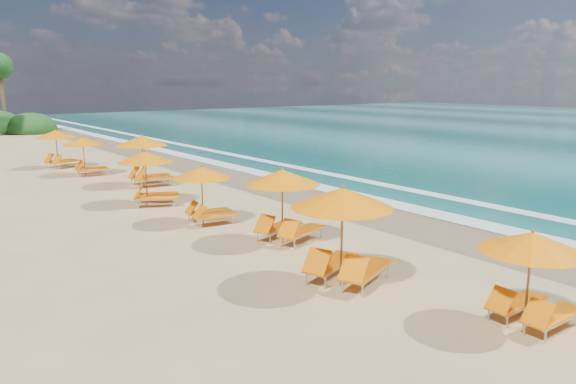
{
  "coord_description": "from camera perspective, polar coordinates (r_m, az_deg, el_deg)",
  "views": [
    {
      "loc": [
        -11.42,
        -14.93,
        5.04
      ],
      "look_at": [
        0.0,
        0.0,
        1.2
      ],
      "focal_mm": 33.2,
      "sensor_mm": 36.0,
      "label": 1
    }
  ],
  "objects": [
    {
      "name": "ground",
      "position": [
        19.46,
        0.0,
        -3.46
      ],
      "size": [
        160.0,
        160.0,
        0.0
      ],
      "primitive_type": "plane",
      "color": "tan",
      "rests_on": "ground"
    },
    {
      "name": "station_8",
      "position": [
        31.72,
        -20.73,
        3.9
      ],
      "size": [
        2.63,
        2.51,
        2.19
      ],
      "rotation": [
        0.0,
        0.0,
        -0.18
      ],
      "color": "olive",
      "rests_on": "ground"
    },
    {
      "name": "station_7",
      "position": [
        27.49,
        -14.9,
        3.66
      ],
      "size": [
        2.92,
        2.73,
        2.59
      ],
      "rotation": [
        0.0,
        0.0,
        -0.07
      ],
      "color": "olive",
      "rests_on": "ground"
    },
    {
      "name": "station_3",
      "position": [
        13.45,
        6.17,
        -3.91
      ],
      "size": [
        3.38,
        3.32,
        2.62
      ],
      "rotation": [
        0.0,
        0.0,
        0.36
      ],
      "color": "olive",
      "rests_on": "ground"
    },
    {
      "name": "station_2",
      "position": [
        12.28,
        24.79,
        -7.78
      ],
      "size": [
        2.35,
        2.17,
        2.14
      ],
      "rotation": [
        0.0,
        0.0,
        -0.03
      ],
      "color": "olive",
      "rests_on": "ground"
    },
    {
      "name": "station_4",
      "position": [
        17.01,
        -0.24,
        -0.88
      ],
      "size": [
        3.11,
        3.03,
        2.46
      ],
      "rotation": [
        0.0,
        0.0,
        0.3
      ],
      "color": "olive",
      "rests_on": "ground"
    },
    {
      "name": "station_9",
      "position": [
        35.23,
        -23.28,
        4.55
      ],
      "size": [
        2.95,
        2.86,
        2.36
      ],
      "rotation": [
        0.0,
        0.0,
        0.27
      ],
      "color": "olive",
      "rests_on": "ground"
    },
    {
      "name": "station_6",
      "position": [
        23.08,
        -14.53,
        1.86
      ],
      "size": [
        3.08,
        3.08,
        2.33
      ],
      "rotation": [
        0.0,
        0.0,
        -0.48
      ],
      "color": "olive",
      "rests_on": "ground"
    },
    {
      "name": "wet_sand",
      "position": [
        22.05,
        8.29,
        -1.78
      ],
      "size": [
        4.0,
        160.0,
        0.01
      ],
      "primitive_type": "cube",
      "color": "#856D4F",
      "rests_on": "ground"
    },
    {
      "name": "surf_foam",
      "position": [
        24.01,
        12.81,
        -0.8
      ],
      "size": [
        4.0,
        160.0,
        0.01
      ],
      "color": "white",
      "rests_on": "ground"
    },
    {
      "name": "station_5",
      "position": [
        19.59,
        -8.73,
        0.14
      ],
      "size": [
        2.53,
        2.4,
        2.16
      ],
      "rotation": [
        0.0,
        0.0,
        -0.14
      ],
      "color": "olive",
      "rests_on": "ground"
    }
  ]
}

